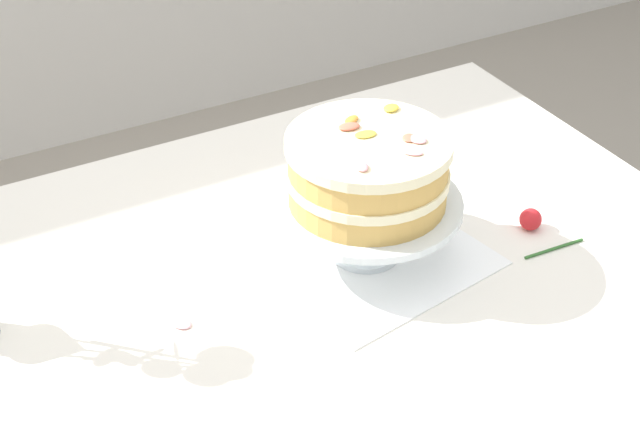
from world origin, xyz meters
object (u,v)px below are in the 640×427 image
Objects in this scene: dining_table at (296,353)px; layer_cake at (368,170)px; fallen_rose at (532,221)px; cake_stand at (367,210)px.

dining_table is 5.68× the size of layer_cake.
fallen_rose is at bearing -15.07° from layer_cake.
dining_table is 0.43m from fallen_rose.
dining_table is 0.24m from cake_stand.
dining_table is 0.30m from layer_cake.
cake_stand is at bearing 20.57° from dining_table.
cake_stand is 1.18× the size of layer_cake.
dining_table is at bearing -159.43° from cake_stand.
fallen_rose is (0.42, -0.01, 0.11)m from dining_table.
layer_cake is at bearing 164.93° from fallen_rose.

